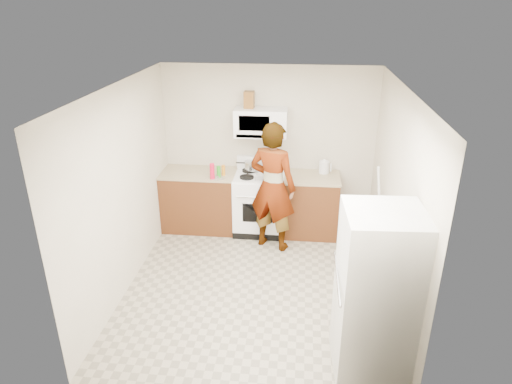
# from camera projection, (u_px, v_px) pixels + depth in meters

# --- Properties ---
(floor) EXTENTS (3.60, 3.60, 0.00)m
(floor) POSITION_uv_depth(u_px,v_px,m) (256.00, 285.00, 5.82)
(floor) COLOR gray
(floor) RESTS_ON ground
(back_wall) EXTENTS (3.20, 0.02, 2.50)m
(back_wall) POSITION_uv_depth(u_px,v_px,m) (268.00, 148.00, 6.96)
(back_wall) COLOR beige
(back_wall) RESTS_ON floor
(right_wall) EXTENTS (0.02, 3.60, 2.50)m
(right_wall) POSITION_uv_depth(u_px,v_px,m) (395.00, 201.00, 5.17)
(right_wall) COLOR beige
(right_wall) RESTS_ON floor
(cabinet_left) EXTENTS (1.12, 0.62, 0.90)m
(cabinet_left) POSITION_uv_depth(u_px,v_px,m) (200.00, 201.00, 7.10)
(cabinet_left) COLOR #562814
(cabinet_left) RESTS_ON floor
(counter_left) EXTENTS (1.14, 0.64, 0.03)m
(counter_left) POSITION_uv_depth(u_px,v_px,m) (198.00, 173.00, 6.92)
(counter_left) COLOR tan
(counter_left) RESTS_ON cabinet_left
(cabinet_right) EXTENTS (0.80, 0.62, 0.90)m
(cabinet_right) POSITION_uv_depth(u_px,v_px,m) (311.00, 206.00, 6.94)
(cabinet_right) COLOR #562814
(cabinet_right) RESTS_ON floor
(counter_right) EXTENTS (0.82, 0.64, 0.03)m
(counter_right) POSITION_uv_depth(u_px,v_px,m) (312.00, 177.00, 6.75)
(counter_right) COLOR tan
(counter_right) RESTS_ON cabinet_right
(gas_range) EXTENTS (0.76, 0.65, 1.13)m
(gas_range) POSITION_uv_depth(u_px,v_px,m) (260.00, 202.00, 6.99)
(gas_range) COLOR white
(gas_range) RESTS_ON floor
(microwave) EXTENTS (0.76, 0.38, 0.40)m
(microwave) POSITION_uv_depth(u_px,v_px,m) (261.00, 122.00, 6.63)
(microwave) COLOR white
(microwave) RESTS_ON back_wall
(person) EXTENTS (0.80, 0.66, 1.87)m
(person) POSITION_uv_depth(u_px,v_px,m) (273.00, 187.00, 6.37)
(person) COLOR tan
(person) RESTS_ON floor
(fridge) EXTENTS (0.74, 0.74, 1.70)m
(fridge) POSITION_uv_depth(u_px,v_px,m) (376.00, 294.00, 4.22)
(fridge) COLOR silver
(fridge) RESTS_ON floor
(kettle) EXTENTS (0.15, 0.15, 0.18)m
(kettle) POSITION_uv_depth(u_px,v_px,m) (324.00, 167.00, 6.84)
(kettle) COLOR silver
(kettle) RESTS_ON counter_right
(jug) EXTENTS (0.15, 0.15, 0.24)m
(jug) POSITION_uv_depth(u_px,v_px,m) (249.00, 100.00, 6.54)
(jug) COLOR brown
(jug) RESTS_ON microwave
(saucepan) EXTENTS (0.24, 0.24, 0.12)m
(saucepan) POSITION_uv_depth(u_px,v_px,m) (252.00, 166.00, 6.94)
(saucepan) COLOR #BABABF
(saucepan) RESTS_ON gas_range
(tray) EXTENTS (0.25, 0.16, 0.05)m
(tray) POSITION_uv_depth(u_px,v_px,m) (264.00, 177.00, 6.65)
(tray) COLOR white
(tray) RESTS_ON gas_range
(bottle_spray) EXTENTS (0.07, 0.07, 0.23)m
(bottle_spray) POSITION_uv_depth(u_px,v_px,m) (212.00, 171.00, 6.61)
(bottle_spray) COLOR red
(bottle_spray) RESTS_ON counter_left
(bottle_hot_sauce) EXTENTS (0.07, 0.07, 0.17)m
(bottle_hot_sauce) POSITION_uv_depth(u_px,v_px,m) (223.00, 170.00, 6.74)
(bottle_hot_sauce) COLOR orange
(bottle_hot_sauce) RESTS_ON counter_left
(bottle_green_cap) EXTENTS (0.07, 0.07, 0.18)m
(bottle_green_cap) POSITION_uv_depth(u_px,v_px,m) (219.00, 172.00, 6.67)
(bottle_green_cap) COLOR #22941A
(bottle_green_cap) RESTS_ON counter_left
(pot_lid) EXTENTS (0.23, 0.23, 0.01)m
(pot_lid) POSITION_uv_depth(u_px,v_px,m) (218.00, 178.00, 6.68)
(pot_lid) COLOR white
(pot_lid) RESTS_ON counter_left
(broom) EXTENTS (0.23, 0.22, 1.39)m
(broom) POSITION_uv_depth(u_px,v_px,m) (380.00, 213.00, 6.12)
(broom) COLOR white
(broom) RESTS_ON floor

